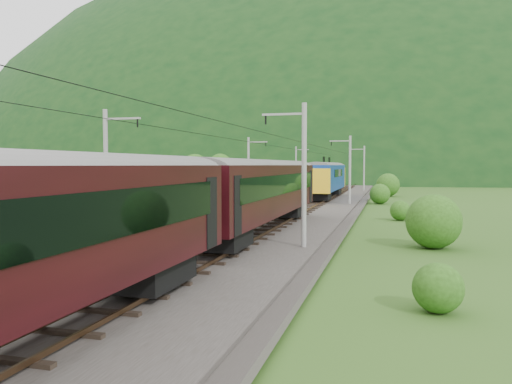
# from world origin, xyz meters

# --- Properties ---
(ground) EXTENTS (600.00, 600.00, 0.00)m
(ground) POSITION_xyz_m (0.00, 0.00, 0.00)
(ground) COLOR #2B4E18
(ground) RESTS_ON ground
(railbed) EXTENTS (14.00, 220.00, 0.30)m
(railbed) POSITION_xyz_m (0.00, 10.00, 0.15)
(railbed) COLOR #38332D
(railbed) RESTS_ON ground
(track_left) EXTENTS (2.40, 220.00, 0.27)m
(track_left) POSITION_xyz_m (-2.40, 10.00, 0.37)
(track_left) COLOR #513723
(track_left) RESTS_ON railbed
(track_right) EXTENTS (2.40, 220.00, 0.27)m
(track_right) POSITION_xyz_m (2.40, 10.00, 0.37)
(track_right) COLOR #513723
(track_right) RESTS_ON railbed
(catenary_left) EXTENTS (2.54, 192.28, 8.00)m
(catenary_left) POSITION_xyz_m (-6.12, 32.00, 4.50)
(catenary_left) COLOR gray
(catenary_left) RESTS_ON railbed
(catenary_right) EXTENTS (2.54, 192.28, 8.00)m
(catenary_right) POSITION_xyz_m (6.12, 32.00, 4.50)
(catenary_right) COLOR gray
(catenary_right) RESTS_ON railbed
(overhead_wires) EXTENTS (4.83, 198.00, 0.03)m
(overhead_wires) POSITION_xyz_m (0.00, 10.00, 7.10)
(overhead_wires) COLOR black
(overhead_wires) RESTS_ON ground
(mountain_main) EXTENTS (504.00, 360.00, 244.00)m
(mountain_main) POSITION_xyz_m (0.00, 260.00, 0.00)
(mountain_main) COLOR black
(mountain_main) RESTS_ON ground
(mountain_ridge) EXTENTS (336.00, 280.00, 132.00)m
(mountain_ridge) POSITION_xyz_m (-120.00, 300.00, 0.00)
(mountain_ridge) COLOR black
(mountain_ridge) RESTS_ON ground
(hazard_post_near) EXTENTS (0.18, 0.18, 1.71)m
(hazard_post_near) POSITION_xyz_m (-0.55, 49.44, 1.16)
(hazard_post_near) COLOR red
(hazard_post_near) RESTS_ON railbed
(hazard_post_far) EXTENTS (0.16, 0.16, 1.48)m
(hazard_post_far) POSITION_xyz_m (0.59, 22.69, 1.04)
(hazard_post_far) COLOR red
(hazard_post_far) RESTS_ON railbed
(signal) EXTENTS (0.27, 0.27, 2.48)m
(signal) POSITION_xyz_m (-3.20, 50.04, 1.75)
(signal) COLOR black
(signal) RESTS_ON railbed
(vegetation_left) EXTENTS (13.15, 149.84, 6.89)m
(vegetation_left) POSITION_xyz_m (-14.30, 12.77, 2.62)
(vegetation_left) COLOR #244813
(vegetation_left) RESTS_ON ground
(vegetation_right) EXTENTS (6.60, 105.78, 3.22)m
(vegetation_right) POSITION_xyz_m (11.48, 15.32, 1.33)
(vegetation_right) COLOR #244813
(vegetation_right) RESTS_ON ground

